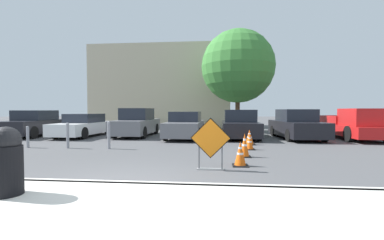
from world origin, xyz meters
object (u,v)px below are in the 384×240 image
parked_car_fourth (185,126)px  bollard_second (68,135)px  traffic_cone_second (245,145)px  parked_car_second (84,126)px  parked_car_fifth (240,125)px  bollard_third (28,136)px  bollard_nearest (109,134)px  road_closed_sign (211,142)px  parked_car_third (137,123)px  traffic_cone_third (250,142)px  traffic_cone_fourth (249,137)px  parked_car_nearest (35,124)px  traffic_cone_nearest (240,154)px  trash_bin (6,160)px  parked_car_sixth (296,125)px  pickup_truck (356,126)px

parked_car_fourth → bollard_second: 6.10m
traffic_cone_second → parked_car_second: size_ratio=0.17×
parked_car_fifth → bollard_third: (-8.99, -4.59, -0.24)m
bollard_third → bollard_nearest: bearing=0.0°
road_closed_sign → parked_car_third: bearing=118.7°
parked_car_third → parked_car_fifth: (6.01, -0.51, -0.04)m
parked_car_second → bollard_nearest: parked_car_second is taller
traffic_cone_third → bollard_third: 8.99m
traffic_cone_fourth → parked_car_nearest: (-12.19, 2.70, 0.39)m
traffic_cone_second → parked_car_second: (-8.64, 5.84, 0.24)m
traffic_cone_nearest → traffic_cone_second: traffic_cone_second is taller
parked_car_nearest → bollard_second: parked_car_nearest is taller
trash_bin → bollard_nearest: 5.96m
traffic_cone_third → parked_car_third: (-6.00, 4.79, 0.45)m
parked_car_sixth → bollard_nearest: (-8.55, -4.48, -0.14)m
traffic_cone_nearest → bollard_second: bollard_second is taller
parked_car_nearest → parked_car_sixth: (15.03, 0.01, 0.01)m
parked_car_fifth → parked_car_sixth: parked_car_sixth is taller
traffic_cone_fourth → bollard_nearest: bearing=-162.8°
parked_car_third → bollard_second: size_ratio=4.34×
traffic_cone_second → parked_car_sixth: size_ratio=0.18×
parked_car_nearest → bollard_nearest: 7.87m
traffic_cone_nearest → traffic_cone_third: size_ratio=1.12×
parked_car_third → bollard_third: size_ratio=5.06×
traffic_cone_second → parked_car_fourth: bearing=114.9°
traffic_cone_third → parked_car_fourth: 5.05m
traffic_cone_nearest → parked_car_nearest: parked_car_nearest is taller
pickup_truck → bollard_second: size_ratio=4.97×
road_closed_sign → bollard_second: (-5.82, 3.22, -0.16)m
traffic_cone_fourth → parked_car_sixth: bearing=43.7°
parked_car_fourth → bollard_nearest: (-2.54, -4.37, -0.10)m
bollard_second → parked_car_nearest: bearing=136.8°
bollard_third → parked_car_sixth: bearing=20.5°
traffic_cone_fourth → parked_car_third: parked_car_third is taller
parked_car_nearest → parked_car_sixth: 15.03m
parked_car_fifth → trash_bin: (-4.74, -10.50, 0.01)m
traffic_cone_nearest → parked_car_fourth: parked_car_fourth is taller
traffic_cone_third → traffic_cone_fourth: bearing=83.0°
traffic_cone_fourth → bollard_third: size_ratio=0.74×
parked_car_fourth → trash_bin: parked_car_fourth is taller
road_closed_sign → bollard_nearest: (-4.10, 3.22, -0.13)m
parked_car_fourth → bollard_second: parked_car_fourth is taller
parked_car_third → parked_car_fifth: size_ratio=1.03×
parked_car_second → trash_bin: parked_car_second is taller
parked_car_nearest → bollard_nearest: parked_car_nearest is taller
parked_car_fifth → parked_car_sixth: 3.01m
traffic_cone_third → bollard_second: size_ratio=0.58×
parked_car_third → trash_bin: bearing=96.8°
traffic_cone_nearest → traffic_cone_fourth: bearing=79.6°
traffic_cone_third → bollard_nearest: bearing=-176.8°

